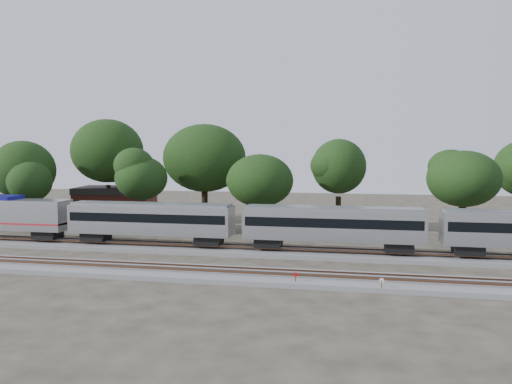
% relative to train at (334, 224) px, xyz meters
% --- Properties ---
extents(ground, '(160.00, 160.00, 0.00)m').
position_rel_train_xyz_m(ground, '(-5.81, -6.00, -3.22)').
color(ground, '#383328').
rests_on(ground, ground).
extents(track_far, '(160.00, 5.00, 0.73)m').
position_rel_train_xyz_m(track_far, '(-5.81, 0.00, -3.01)').
color(track_far, slate).
rests_on(track_far, ground).
extents(track_near, '(160.00, 5.00, 0.73)m').
position_rel_train_xyz_m(track_near, '(-5.81, -10.00, -3.01)').
color(track_near, slate).
rests_on(track_near, ground).
extents(train, '(90.87, 3.13, 4.62)m').
position_rel_train_xyz_m(train, '(0.00, 0.00, 0.00)').
color(train, '#B1B4B9').
rests_on(train, ground).
extents(switch_stand_red, '(0.35, 0.07, 1.10)m').
position_rel_train_xyz_m(switch_stand_red, '(-2.39, -11.74, -2.52)').
color(switch_stand_red, '#512D19').
rests_on(switch_stand_red, ground).
extents(switch_stand_white, '(0.35, 0.07, 1.10)m').
position_rel_train_xyz_m(switch_stand_white, '(3.94, -12.25, -2.52)').
color(switch_stand_white, '#512D19').
rests_on(switch_stand_white, ground).
extents(switch_lever, '(0.54, 0.36, 0.30)m').
position_rel_train_xyz_m(switch_lever, '(0.41, -11.79, -3.07)').
color(switch_lever, '#512D19').
rests_on(switch_lever, ground).
extents(brick_building, '(11.80, 9.25, 5.13)m').
position_rel_train_xyz_m(brick_building, '(-32.11, 18.18, -0.64)').
color(brick_building, brown).
rests_on(brick_building, ground).
extents(tree_0, '(8.00, 8.00, 11.27)m').
position_rel_train_xyz_m(tree_0, '(-39.68, 7.98, 4.63)').
color(tree_0, black).
rests_on(tree_0, ground).
extents(tree_1, '(10.48, 10.48, 14.77)m').
position_rel_train_xyz_m(tree_1, '(-32.00, 15.67, 7.08)').
color(tree_1, black).
rests_on(tree_1, ground).
extents(tree_2, '(7.10, 7.10, 10.01)m').
position_rel_train_xyz_m(tree_2, '(-23.76, 8.47, 3.74)').
color(tree_2, black).
rests_on(tree_2, ground).
extents(tree_3, '(9.51, 9.51, 13.40)m').
position_rel_train_xyz_m(tree_3, '(-17.93, 15.80, 6.12)').
color(tree_3, black).
rests_on(tree_3, ground).
extents(tree_4, '(6.89, 6.89, 9.71)m').
position_rel_train_xyz_m(tree_4, '(-9.15, 9.61, 3.53)').
color(tree_4, black).
rests_on(tree_4, ground).
extents(tree_5, '(8.50, 8.50, 11.98)m').
position_rel_train_xyz_m(tree_5, '(-0.03, 15.31, 5.12)').
color(tree_5, black).
rests_on(tree_5, ground).
extents(tree_6, '(7.25, 7.25, 10.22)m').
position_rel_train_xyz_m(tree_6, '(14.20, 11.71, 3.89)').
color(tree_6, black).
rests_on(tree_6, ground).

